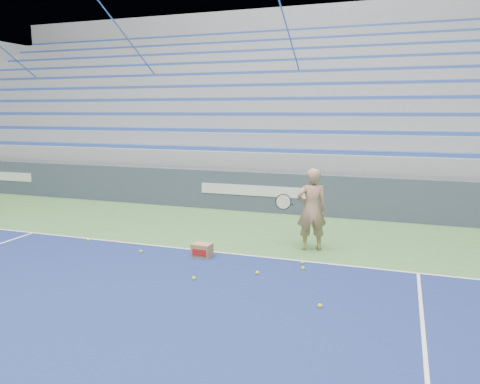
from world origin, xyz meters
name	(u,v)px	position (x,y,z in m)	size (l,w,h in m)	color
sponsor_barrier	(257,192)	(0.00, 15.88, 0.55)	(30.00, 0.32, 1.10)	#3A4459
bleachers	(301,122)	(0.00, 21.60, 2.36)	(31.00, 9.15, 7.30)	#96999E
tennis_player	(311,209)	(2.10, 12.70, 0.83)	(0.96, 0.92, 1.65)	tan
ball_box	(202,250)	(0.24, 11.53, 0.13)	(0.37, 0.30, 0.27)	#9F774D
tennis_ball_0	(257,273)	(1.53, 10.94, 0.03)	(0.07, 0.07, 0.07)	#C6EF31
tennis_ball_1	(89,240)	(-2.49, 11.73, 0.03)	(0.07, 0.07, 0.07)	#C6EF31
tennis_ball_2	(303,268)	(2.21, 11.43, 0.03)	(0.07, 0.07, 0.07)	#C6EF31
tennis_ball_3	(320,306)	(2.76, 9.92, 0.03)	(0.07, 0.07, 0.07)	#C6EF31
tennis_ball_4	(302,263)	(2.14, 11.73, 0.03)	(0.07, 0.07, 0.07)	#C6EF31
tennis_ball_5	(141,252)	(-0.99, 11.36, 0.03)	(0.07, 0.07, 0.07)	#C6EF31
tennis_ball_6	(194,278)	(0.61, 10.34, 0.03)	(0.07, 0.07, 0.07)	#C6EF31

